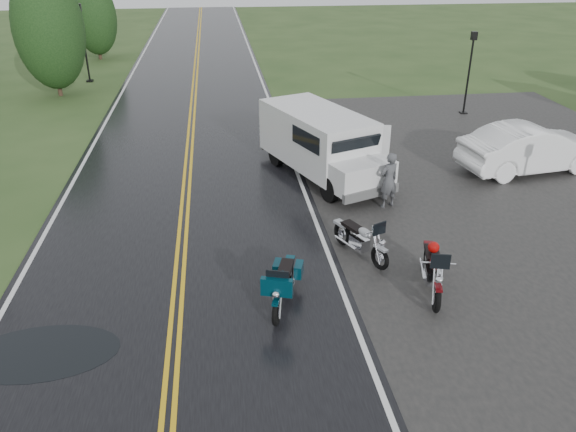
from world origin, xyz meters
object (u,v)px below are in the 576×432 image
object	(u,v)px
lamp_post_far_right	(469,74)
motorcycle_teal	(277,301)
van_white	(331,168)
lamp_post_far_left	(84,43)
motorcycle_red	(438,287)
person_at_van	(389,181)
motorcycle_silver	(381,249)
sedan_white	(531,149)

from	to	relation	value
lamp_post_far_right	motorcycle_teal	bearing A→B (deg)	-125.26
van_white	lamp_post_far_left	distance (m)	20.66
lamp_post_far_left	lamp_post_far_right	world-z (taller)	lamp_post_far_left
motorcycle_red	van_white	world-z (taller)	van_white
person_at_van	lamp_post_far_right	world-z (taller)	lamp_post_far_right
van_white	lamp_post_far_right	world-z (taller)	lamp_post_far_right
motorcycle_red	motorcycle_teal	xyz separation A→B (m)	(-3.50, -0.01, -0.05)
motorcycle_teal	lamp_post_far_right	bearing A→B (deg)	71.79
motorcycle_teal	lamp_post_far_left	world-z (taller)	lamp_post_far_left
lamp_post_far_left	lamp_post_far_right	distance (m)	20.65
van_white	person_at_van	distance (m)	1.79
motorcycle_teal	van_white	distance (m)	6.47
van_white	motorcycle_silver	bearing A→B (deg)	-105.77
motorcycle_teal	person_at_van	bearing A→B (deg)	70.53
person_at_van	lamp_post_far_left	bearing A→B (deg)	-78.91
person_at_van	motorcycle_red	bearing A→B (deg)	62.54
van_white	lamp_post_far_right	xyz separation A→B (m)	(8.12, 8.77, 0.74)
motorcycle_red	sedan_white	distance (m)	9.85
motorcycle_silver	van_white	distance (m)	4.22
motorcycle_red	sedan_white	bearing A→B (deg)	64.58
van_white	lamp_post_far_right	bearing A→B (deg)	25.67
motorcycle_silver	lamp_post_far_left	xyz separation A→B (m)	(-10.87, 21.96, 1.52)
person_at_van	motorcycle_silver	bearing A→B (deg)	48.53
motorcycle_silver	lamp_post_far_right	distance (m)	15.11
van_white	lamp_post_far_left	world-z (taller)	lamp_post_far_left
lamp_post_far_left	person_at_van	bearing A→B (deg)	-56.68
motorcycle_silver	van_white	world-z (taller)	van_white
motorcycle_teal	lamp_post_far_left	bearing A→B (deg)	125.87
van_white	lamp_post_far_left	xyz separation A→B (m)	(-10.45, 17.80, 0.99)
motorcycle_teal	lamp_post_far_left	distance (m)	25.20
person_at_van	lamp_post_far_left	xyz separation A→B (m)	(-12.11, 18.42, 1.27)
motorcycle_teal	motorcycle_silver	distance (m)	3.32
lamp_post_far_right	lamp_post_far_left	bearing A→B (deg)	154.08
motorcycle_teal	motorcycle_red	bearing A→B (deg)	17.20
motorcycle_silver	sedan_white	xyz separation A→B (m)	(7.00, 5.77, 0.21)
motorcycle_red	motorcycle_teal	world-z (taller)	motorcycle_red
motorcycle_teal	sedan_white	size ratio (longest dim) A/B	0.42
motorcycle_red	person_at_van	size ratio (longest dim) A/B	1.32
motorcycle_silver	person_at_van	world-z (taller)	person_at_van
motorcycle_teal	person_at_van	world-z (taller)	person_at_van
lamp_post_far_left	motorcycle_teal	bearing A→B (deg)	-71.18
motorcycle_red	van_white	xyz separation A→B (m)	(-1.17, 6.00, 0.47)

